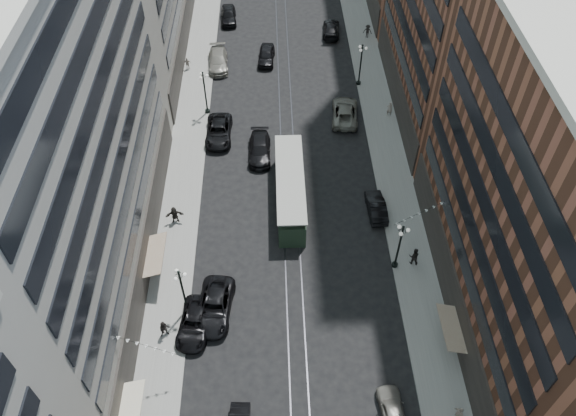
{
  "coord_description": "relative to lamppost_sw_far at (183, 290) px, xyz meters",
  "views": [
    {
      "loc": [
        -1.46,
        1.96,
        41.32
      ],
      "look_at": [
        -0.38,
        34.98,
        5.0
      ],
      "focal_mm": 35.0,
      "sensor_mm": 36.0,
      "label": 1
    }
  ],
  "objects": [
    {
      "name": "ground",
      "position": [
        9.2,
        32.0,
        -3.1
      ],
      "size": [
        220.0,
        220.0,
        0.0
      ],
      "primitive_type": "plane",
      "color": "black",
      "rests_on": "ground"
    },
    {
      "name": "sidewalk_west",
      "position": [
        -1.8,
        42.0,
        -3.02
      ],
      "size": [
        4.0,
        180.0,
        0.15
      ],
      "primitive_type": "cube",
      "color": "gray",
      "rests_on": "ground"
    },
    {
      "name": "sidewalk_east",
      "position": [
        20.2,
        42.0,
        -3.02
      ],
      "size": [
        4.0,
        180.0,
        0.15
      ],
      "primitive_type": "cube",
      "color": "gray",
      "rests_on": "ground"
    },
    {
      "name": "rail_west",
      "position": [
        8.5,
        42.0,
        -3.09
      ],
      "size": [
        0.12,
        180.0,
        0.02
      ],
      "primitive_type": "cube",
      "color": "#2D2D33",
      "rests_on": "ground"
    },
    {
      "name": "rail_east",
      "position": [
        9.9,
        42.0,
        -3.09
      ],
      "size": [
        0.12,
        180.0,
        0.02
      ],
      "primitive_type": "cube",
      "color": "#2D2D33",
      "rests_on": "ground"
    },
    {
      "name": "building_west_mid",
      "position": [
        -7.8,
        5.0,
        10.9
      ],
      "size": [
        8.0,
        36.0,
        28.0
      ],
      "primitive_type": "cube",
      "color": "gray",
      "rests_on": "ground"
    },
    {
      "name": "building_east_mid",
      "position": [
        26.2,
        -0.0,
        8.9
      ],
      "size": [
        8.0,
        30.0,
        24.0
      ],
      "primitive_type": "cube",
      "color": "brown",
      "rests_on": "ground"
    },
    {
      "name": "lamppost_sw_far",
      "position": [
        0.0,
        0.0,
        0.0
      ],
      "size": [
        1.03,
        1.14,
        5.52
      ],
      "color": "black",
      "rests_on": "sidewalk_west"
    },
    {
      "name": "lamppost_sw_mid",
      "position": [
        0.0,
        27.0,
        0.0
      ],
      "size": [
        1.03,
        1.14,
        5.52
      ],
      "color": "black",
      "rests_on": "sidewalk_west"
    },
    {
      "name": "lamppost_se_far",
      "position": [
        18.4,
        4.0,
        0.0
      ],
      "size": [
        1.03,
        1.14,
        5.52
      ],
      "color": "black",
      "rests_on": "sidewalk_east"
    },
    {
      "name": "lamppost_se_mid",
      "position": [
        18.4,
        32.0,
        0.0
      ],
      "size": [
        1.03,
        1.14,
        5.52
      ],
      "color": "black",
      "rests_on": "sidewalk_east"
    },
    {
      "name": "streetcar",
      "position": [
        9.2,
        12.5,
        -1.53
      ],
      "size": [
        2.72,
        12.29,
        3.4
      ],
      "color": "#203222",
      "rests_on": "ground"
    },
    {
      "name": "car_2",
      "position": [
        0.8,
        -1.74,
        -2.36
      ],
      "size": [
        3.05,
        5.57,
        1.48
      ],
      "primitive_type": "imported",
      "rotation": [
        0.0,
        0.0,
        -0.11
      ],
      "color": "black",
      "rests_on": "ground"
    },
    {
      "name": "car_4",
      "position": [
        16.0,
        -9.71,
        -2.34
      ],
      "size": [
        2.08,
        4.54,
        1.51
      ],
      "primitive_type": "imported",
      "rotation": [
        0.0,
        0.0,
        3.21
      ],
      "color": "slate",
      "rests_on": "ground"
    },
    {
      "name": "pedestrian_2",
      "position": [
        -1.52,
        -2.38,
        -2.04
      ],
      "size": [
        0.98,
        0.71,
        1.81
      ],
      "primitive_type": "imported",
      "rotation": [
        0.0,
        0.0,
        0.28
      ],
      "color": "black",
      "rests_on": "sidewalk_west"
    },
    {
      "name": "pedestrian_4",
      "position": [
        20.72,
        -10.14,
        -2.04
      ],
      "size": [
        0.84,
        1.16,
        1.8
      ],
      "primitive_type": "imported",
      "rotation": [
        0.0,
        0.0,
        1.95
      ],
      "color": "beige",
      "rests_on": "sidewalk_east"
    },
    {
      "name": "car_7",
      "position": [
        1.59,
        22.6,
        -2.26
      ],
      "size": [
        2.85,
        6.07,
        1.68
      ],
      "primitive_type": "imported",
      "rotation": [
        0.0,
        0.0,
        -0.01
      ],
      "color": "black",
      "rests_on": "ground"
    },
    {
      "name": "car_8",
      "position": [
        0.8,
        36.63,
        -2.23
      ],
      "size": [
        2.82,
        6.14,
        1.74
      ],
      "primitive_type": "imported",
      "rotation": [
        0.0,
        0.0,
        0.07
      ],
      "color": "gray",
      "rests_on": "ground"
    },
    {
      "name": "car_9",
      "position": [
        1.69,
        48.02,
        -2.2
      ],
      "size": [
        2.43,
        5.36,
        1.79
      ],
      "primitive_type": "imported",
      "rotation": [
        0.0,
        0.0,
        0.06
      ],
      "color": "black",
      "rests_on": "ground"
    },
    {
      "name": "car_10",
      "position": [
        17.6,
        10.72,
        -2.33
      ],
      "size": [
        1.83,
        4.7,
        1.52
      ],
      "primitive_type": "imported",
      "rotation": [
        0.0,
        0.0,
        3.19
      ],
      "color": "black",
      "rests_on": "ground"
    },
    {
      "name": "car_11",
      "position": [
        16.0,
        25.54,
        -2.23
      ],
      "size": [
        3.49,
        6.47,
        1.73
      ],
      "primitive_type": "imported",
      "rotation": [
        0.0,
        0.0,
        3.04
      ],
      "color": "slate",
      "rests_on": "ground"
    },
    {
      "name": "car_12",
      "position": [
        16.0,
        44.12,
        -2.3
      ],
      "size": [
        2.74,
        5.65,
        1.58
      ],
      "primitive_type": "imported",
      "rotation": [
        0.0,
        0.0,
        3.04
      ],
      "color": "black",
      "rests_on": "ground"
    },
    {
      "name": "car_13",
      "position": [
        7.0,
        37.66,
        -2.24
      ],
      "size": [
        2.4,
        5.15,
        1.7
      ],
      "primitive_type": "imported",
      "rotation": [
        0.0,
        0.0,
        -0.08
      ],
      "color": "black",
      "rests_on": "ground"
    },
    {
      "name": "pedestrian_5",
      "position": [
        -1.99,
        10.05,
        -2.01
      ],
      "size": [
        1.79,
        0.78,
        1.87
      ],
      "primitive_type": "imported",
      "rotation": [
        0.0,
        0.0,
        0.17
      ],
      "color": "black",
      "rests_on": "sidewalk_west"
    },
    {
      "name": "pedestrian_6",
      "position": [
        -3.05,
        36.0,
        -2.16
      ],
      "size": [
        0.96,
        0.52,
        1.58
      ],
      "primitive_type": "imported",
      "rotation": [
        0.0,
        0.0,
        3.25
      ],
      "color": "gray",
      "rests_on": "sidewalk_west"
    },
    {
      "name": "pedestrian_7",
      "position": [
        20.08,
        4.29,
        -1.98
      ],
      "size": [
        1.02,
        0.69,
        1.93
      ],
      "primitive_type": "imported",
      "rotation": [
        0.0,
        0.0,
        2.94
      ],
      "color": "black",
      "rests_on": "sidewalk_east"
    },
    {
      "name": "pedestrian_8",
      "position": [
        21.22,
        25.74,
        -2.03
      ],
      "size": [
        0.69,
        0.48,
        1.83
      ],
      "primitive_type": "imported",
      "rotation": [
        0.0,
        0.0,
        3.08
      ],
      "color": "#A19485",
      "rests_on": "sidewalk_east"
    },
    {
      "name": "pedestrian_9",
      "position": [
        20.83,
        42.79,
        -2.02
      ],
      "size": [
        1.28,
        0.8,
        1.84
      ],
      "primitive_type": "imported",
      "rotation": [
        0.0,
        0.0,
        -0.27
      ],
      "color": "black",
      "rests_on": "sidewalk_east"
    },
    {
      "name": "car_extra_0",
      "position": [
        6.17,
        19.44,
        -2.26
      ],
      "size": [
        2.38,
        5.77,
        1.67
      ],
      "primitive_type": "imported",
      "rotation": [
        0.0,
        0.0,
        -0.01
      ],
      "color": "black",
      "rests_on": "ground"
    },
    {
      "name": "car_extra_1",
      "position": [
        2.4,
        -0.24,
        -2.25
      ],
      "size": [
        3.45,
        6.33,
        1.68
      ],
      "primitive_type": "imported",
      "rotation": [
        0.0,
        0.0,
        -0.11
      ],
      "color": "black",
      "rests_on": "ground"
    }
  ]
}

